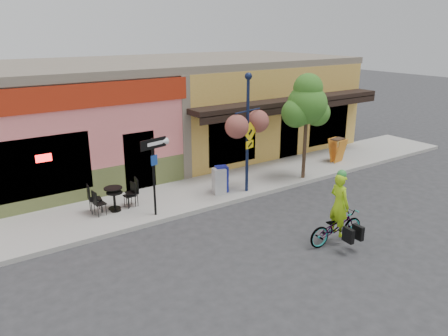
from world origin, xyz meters
The scene contains 14 objects.
ground centered at (0.00, 0.00, 0.00)m, with size 90.00×90.00×0.00m, color #2D2D30.
sidewalk centered at (0.00, 2.00, 0.07)m, with size 24.00×3.00×0.15m, color #9E9B93.
curb centered at (0.00, 0.55, 0.07)m, with size 24.00×0.12×0.15m, color #A8A59E.
building centered at (0.00, 7.50, 2.25)m, with size 18.20×8.20×4.50m, color #EA7473, non-canonical shape.
bicycle centered at (-0.12, -3.47, 0.49)m, with size 0.65×1.87×0.98m, color maroon.
cyclist_rider centered at (-0.07, -3.47, 0.91)m, with size 0.67×0.44×1.83m, color #9ED516.
lamp_post centered at (0.08, 0.96, 2.30)m, with size 1.37×0.55×4.30m, color #131E3D, non-canonical shape.
one_way_sign centered at (-3.63, 0.92, 1.41)m, with size 0.97×0.21×2.52m, color black, non-canonical shape.
cafe_set_left centered at (-4.54, 2.14, 0.63)m, with size 1.61×0.81×0.97m, color black, non-canonical shape.
cafe_set_right centered at (-4.58, 1.94, 0.57)m, with size 1.41×0.71×0.85m, color black, non-canonical shape.
newspaper_box_blue centered at (-0.71, 1.44, 0.63)m, with size 0.43×0.38×0.96m, color navy, non-canonical shape.
newspaper_box_grey centered at (-0.88, 1.34, 0.61)m, with size 0.43×0.39×0.93m, color #BBBBBB, non-canonical shape.
street_tree centered at (2.87, 0.88, 2.24)m, with size 1.63×1.63×4.17m, color #3D7A26, non-canonical shape.
sandwich_board centered at (5.68, 1.41, 0.69)m, with size 0.64×0.47×1.07m, color orange, non-canonical shape.
Camera 1 is at (-9.16, -10.94, 5.88)m, focal length 35.00 mm.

